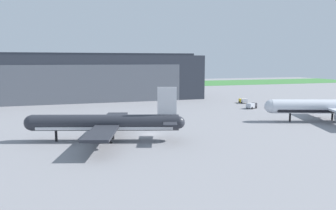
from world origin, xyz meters
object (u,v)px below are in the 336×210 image
maintenance_hangar (87,77)px  ops_van (243,101)px  airliner_near_left (106,123)px  airliner_near_right (331,107)px  pushback_tractor (252,105)px

maintenance_hangar → ops_van: maintenance_hangar is taller
maintenance_hangar → airliner_near_left: size_ratio=3.03×
ops_van → maintenance_hangar: bearing=149.6°
airliner_near_right → pushback_tractor: airliner_near_right is taller
airliner_near_right → airliner_near_left: airliner_near_right is taller
maintenance_hangar → ops_van: bearing=-30.4°
pushback_tractor → ops_van: pushback_tractor is taller
airliner_near_left → pushback_tractor: airliner_near_left is taller
pushback_tractor → ops_van: bearing=71.6°
ops_van → airliner_near_right: bearing=-85.8°
maintenance_hangar → airliner_near_left: 85.35m
maintenance_hangar → airliner_near_right: size_ratio=2.80×
airliner_near_right → ops_van: 44.96m
airliner_near_left → ops_van: (62.64, 48.82, -2.99)m
maintenance_hangar → airliner_near_right: maintenance_hangar is taller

